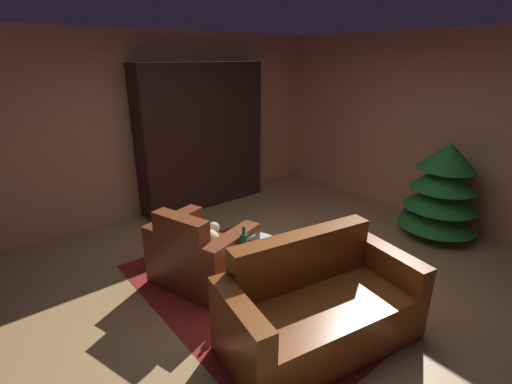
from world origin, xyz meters
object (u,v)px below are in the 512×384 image
object	(u,v)px
bookshelf_unit	(209,137)
couch_red	(318,309)
armchair_red	(201,256)
coffee_table	(249,250)
book_stack_on_table	(244,240)
bottle_on_table	(244,244)
decorated_tree	(442,191)

from	to	relation	value
bookshelf_unit	couch_red	distance (m)	3.54
bookshelf_unit	armchair_red	distance (m)	2.46
coffee_table	book_stack_on_table	bearing A→B (deg)	-145.20
coffee_table	bottle_on_table	xyz separation A→B (m)	(0.12, -0.15, 0.17)
bookshelf_unit	armchair_red	bearing A→B (deg)	-35.45
book_stack_on_table	bottle_on_table	xyz separation A→B (m)	(0.16, -0.12, 0.06)
couch_red	bookshelf_unit	bearing A→B (deg)	162.24
armchair_red	bottle_on_table	bearing A→B (deg)	21.50
book_stack_on_table	bottle_on_table	distance (m)	0.21
bottle_on_table	coffee_table	bearing A→B (deg)	127.20
bookshelf_unit	bottle_on_table	distance (m)	2.71
bottle_on_table	book_stack_on_table	bearing A→B (deg)	142.12
bookshelf_unit	decorated_tree	size ratio (longest dim) A/B	1.73
book_stack_on_table	bottle_on_table	world-z (taller)	bottle_on_table
bookshelf_unit	coffee_table	xyz separation A→B (m)	(2.28, -1.00, -0.68)
bookshelf_unit	decorated_tree	xyz separation A→B (m)	(2.98, 1.70, -0.45)
book_stack_on_table	decorated_tree	size ratio (longest dim) A/B	0.17
bookshelf_unit	armchair_red	size ratio (longest dim) A/B	1.93
armchair_red	couch_red	size ratio (longest dim) A/B	0.65
armchair_red	coffee_table	size ratio (longest dim) A/B	1.65
armchair_red	book_stack_on_table	xyz separation A→B (m)	(0.34, 0.32, 0.22)
coffee_table	bottle_on_table	bearing A→B (deg)	-52.80
bottle_on_table	bookshelf_unit	bearing A→B (deg)	154.33
book_stack_on_table	decorated_tree	xyz separation A→B (m)	(0.74, 2.73, 0.12)
couch_red	decorated_tree	distance (m)	2.79
coffee_table	decorated_tree	xyz separation A→B (m)	(0.70, 2.70, 0.23)
decorated_tree	armchair_red	bearing A→B (deg)	-109.52
coffee_table	decorated_tree	size ratio (longest dim) A/B	0.54
couch_red	bottle_on_table	world-z (taller)	couch_red
bookshelf_unit	decorated_tree	world-z (taller)	bookshelf_unit
coffee_table	book_stack_on_table	xyz separation A→B (m)	(-0.04, -0.03, 0.11)
bookshelf_unit	armchair_red	world-z (taller)	bookshelf_unit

